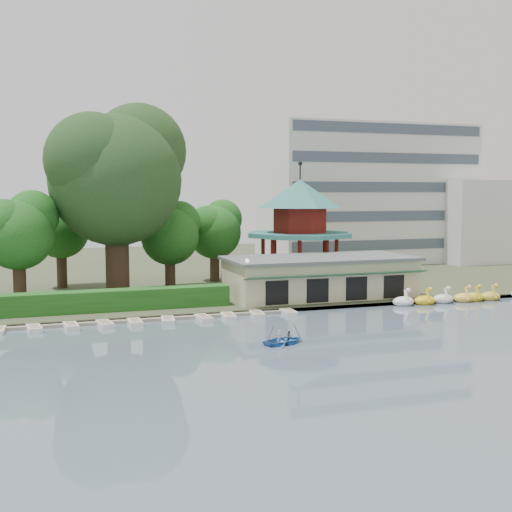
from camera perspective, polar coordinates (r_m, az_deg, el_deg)
name	(u,v)px	position (r m, az deg, el deg)	size (l,w,h in m)	color
ground_plane	(318,364)	(40.46, 5.56, -9.54)	(220.00, 220.00, 0.00)	slate
shore	(164,268)	(89.66, -8.19, -1.08)	(220.00, 70.00, 0.40)	#424930
embankment	(237,313)	(56.26, -1.71, -5.05)	(220.00, 0.60, 0.30)	gray
dock	(96,322)	(53.97, -14.02, -5.71)	(34.00, 1.60, 0.24)	gray
boathouse	(320,276)	(63.73, 5.68, -1.80)	(18.60, 9.39, 3.90)	#C6BB93
pavilion	(300,220)	(73.26, 3.92, 3.19)	(12.40, 12.40, 13.50)	#C6BB93
office_building	(384,199)	(97.65, 11.35, 5.02)	(38.00, 18.00, 20.00)	silver
hedge	(56,303)	(56.86, -17.34, -4.02)	(30.00, 2.00, 1.80)	#215D1C
lamp_post	(247,273)	(57.81, -0.79, -1.56)	(0.36, 0.36, 4.28)	black
big_tree	(117,170)	(64.25, -12.25, 7.46)	(14.04, 13.08, 19.14)	#3A281C
small_trees	(77,233)	(67.31, -15.59, 1.98)	(39.16, 16.42, 10.45)	#3A281C
swan_boats	(481,296)	(67.16, 19.39, -3.41)	(20.31, 2.10, 1.92)	white
moored_rowboats	(104,324)	(52.70, -13.32, -5.90)	(32.29, 2.69, 0.36)	silver
rowboat_with_passengers	(284,337)	(45.45, 2.53, -7.23)	(5.14, 4.31, 2.01)	#3370B6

